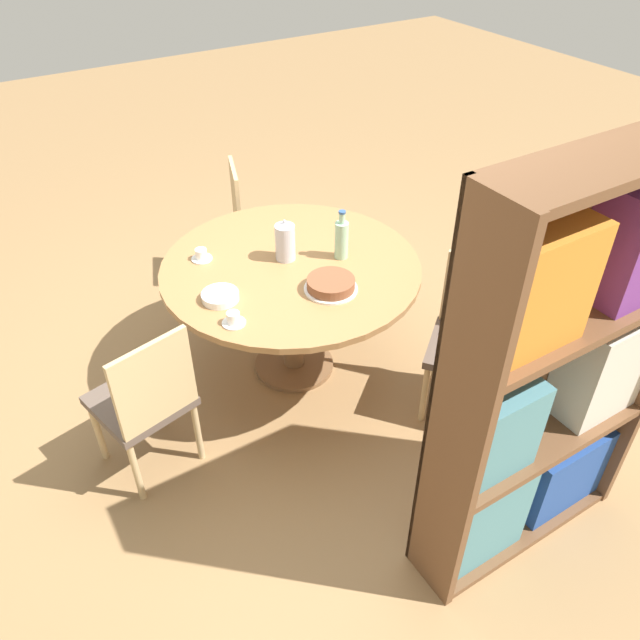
% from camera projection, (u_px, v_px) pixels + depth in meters
% --- Properties ---
extents(ground_plane, '(14.00, 14.00, 0.00)m').
position_uv_depth(ground_plane, '(294.00, 366.00, 3.87)').
color(ground_plane, '#937047').
extents(dining_table, '(1.43, 1.43, 0.75)m').
position_uv_depth(dining_table, '(291.00, 282.00, 3.49)').
color(dining_table, brown).
rests_on(dining_table, ground_plane).
extents(chair_a, '(0.51, 0.51, 0.89)m').
position_uv_depth(chair_a, '(146.00, 400.00, 2.98)').
color(chair_a, tan).
rests_on(chair_a, ground_plane).
extents(chair_b, '(0.59, 0.59, 0.89)m').
position_uv_depth(chair_b, '(472.00, 335.00, 3.37)').
color(chair_b, tan).
rests_on(chair_b, ground_plane).
extents(chair_c, '(0.54, 0.54, 0.89)m').
position_uv_depth(chair_c, '(257.00, 222.00, 4.36)').
color(chair_c, tan).
rests_on(chair_c, ground_plane).
extents(bookshelf, '(1.05, 0.28, 1.87)m').
position_uv_depth(bookshelf, '(547.00, 392.00, 2.46)').
color(bookshelf, brown).
rests_on(bookshelf, ground_plane).
extents(coffee_pot, '(0.11, 0.11, 0.24)m').
position_uv_depth(coffee_pot, '(285.00, 241.00, 3.40)').
color(coffee_pot, silver).
rests_on(coffee_pot, dining_table).
extents(water_bottle, '(0.08, 0.08, 0.29)m').
position_uv_depth(water_bottle, '(341.00, 239.00, 3.41)').
color(water_bottle, '#99C6A3').
rests_on(water_bottle, dining_table).
extents(cake_main, '(0.28, 0.28, 0.07)m').
position_uv_depth(cake_main, '(331.00, 285.00, 3.21)').
color(cake_main, white).
rests_on(cake_main, dining_table).
extents(cup_a, '(0.12, 0.12, 0.06)m').
position_uv_depth(cup_a, '(234.00, 319.00, 2.99)').
color(cup_a, silver).
rests_on(cup_a, dining_table).
extents(cup_b, '(0.12, 0.12, 0.06)m').
position_uv_depth(cup_b, '(201.00, 255.00, 3.44)').
color(cup_b, silver).
rests_on(cup_b, dining_table).
extents(plate_stack, '(0.19, 0.19, 0.04)m').
position_uv_depth(plate_stack, '(220.00, 296.00, 3.15)').
color(plate_stack, white).
rests_on(plate_stack, dining_table).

